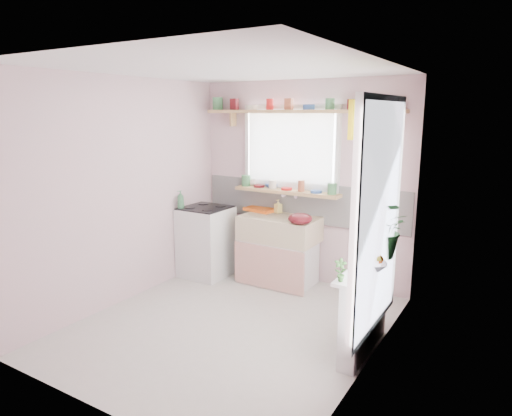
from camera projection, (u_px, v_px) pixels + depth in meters
The scene contains 19 objects.
room at pixel (329, 185), 4.72m from camera, with size 3.20×3.20×3.20m.
sink_unit at pixel (279, 250), 5.68m from camera, with size 0.95×0.65×1.11m.
cooker at pixel (206, 241), 5.95m from camera, with size 0.58×0.58×0.93m.
radiator_ledge at pixel (364, 310), 4.04m from camera, with size 0.22×0.95×0.78m.
windowsill at pixel (287, 192), 5.69m from camera, with size 1.40×0.22×0.04m, color tan.
pine_shelf at pixel (299, 111), 5.41m from camera, with size 2.52×0.24×0.04m, color tan.
shelf_crockery at pixel (297, 105), 5.40m from camera, with size 2.47×0.11×0.12m.
sill_crockery at pixel (285, 185), 5.69m from camera, with size 1.35×0.11×0.12m.
dish_tray at pixel (262, 209), 5.96m from camera, with size 0.39×0.30×0.04m, color orange.
colander at pixel (300, 219), 5.23m from camera, with size 0.28×0.28×0.13m, color #560E15.
jade_plant at pixel (385, 228), 4.22m from camera, with size 0.51×0.44×0.56m, color #245A26.
fruit_bowl at pixel (371, 266), 3.95m from camera, with size 0.27×0.27×0.07m, color silver.
herb_pot at pixel (340, 270), 3.66m from camera, with size 0.10×0.07×0.19m, color #39712D.
soap_bottle_sink at pixel (278, 206), 5.82m from camera, with size 0.08×0.08×0.17m, color #ECD768.
sill_cup at pixel (253, 182), 6.00m from camera, with size 0.12×0.12×0.09m, color beige.
sill_bowl at pixel (272, 185), 5.86m from camera, with size 0.18×0.18×0.06m, color #3358A6.
shelf_vase at pixel (385, 103), 4.93m from camera, with size 0.14×0.14×0.14m, color #AA6934.
cooker_bottle at pixel (181, 200), 5.76m from camera, with size 0.09×0.09×0.23m, color #428555.
fruit at pixel (372, 259), 3.94m from camera, with size 0.20×0.14×0.10m.
Camera 1 is at (2.43, -3.52, 2.11)m, focal length 32.00 mm.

